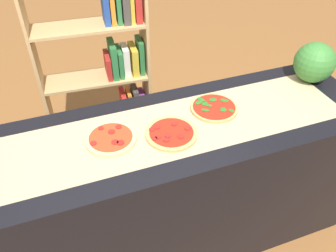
{
  "coord_description": "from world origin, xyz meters",
  "views": [
    {
      "loc": [
        -0.46,
        -1.25,
        2.09
      ],
      "look_at": [
        0.0,
        0.0,
        0.97
      ],
      "focal_mm": 36.7,
      "sensor_mm": 36.0,
      "label": 1
    }
  ],
  "objects_px": {
    "pizza_pepperoni_1": "(171,133)",
    "pizza_spinach_2": "(214,108)",
    "pizza_pepperoni_0": "(111,139)",
    "watermelon": "(314,62)",
    "bookshelf": "(111,76)"
  },
  "relations": [
    {
      "from": "bookshelf",
      "to": "pizza_pepperoni_0",
      "type": "bearing_deg",
      "value": -101.49
    },
    {
      "from": "pizza_pepperoni_0",
      "to": "pizza_spinach_2",
      "type": "relative_size",
      "value": 0.98
    },
    {
      "from": "watermelon",
      "to": "pizza_spinach_2",
      "type": "bearing_deg",
      "value": -173.99
    },
    {
      "from": "pizza_pepperoni_0",
      "to": "bookshelf",
      "type": "distance_m",
      "value": 0.91
    },
    {
      "from": "pizza_spinach_2",
      "to": "watermelon",
      "type": "xyz_separation_m",
      "value": [
        0.69,
        0.07,
        0.11
      ]
    },
    {
      "from": "watermelon",
      "to": "pizza_pepperoni_0",
      "type": "bearing_deg",
      "value": -174.17
    },
    {
      "from": "pizza_pepperoni_0",
      "to": "watermelon",
      "type": "bearing_deg",
      "value": 5.83
    },
    {
      "from": "pizza_pepperoni_0",
      "to": "pizza_spinach_2",
      "type": "bearing_deg",
      "value": 5.61
    },
    {
      "from": "pizza_spinach_2",
      "to": "bookshelf",
      "type": "relative_size",
      "value": 0.16
    },
    {
      "from": "pizza_pepperoni_1",
      "to": "pizza_spinach_2",
      "type": "relative_size",
      "value": 1.02
    },
    {
      "from": "pizza_pepperoni_1",
      "to": "watermelon",
      "type": "distance_m",
      "value": 1.0
    },
    {
      "from": "pizza_spinach_2",
      "to": "watermelon",
      "type": "bearing_deg",
      "value": 6.01
    },
    {
      "from": "pizza_spinach_2",
      "to": "watermelon",
      "type": "distance_m",
      "value": 0.7
    },
    {
      "from": "pizza_pepperoni_1",
      "to": "pizza_spinach_2",
      "type": "distance_m",
      "value": 0.32
    },
    {
      "from": "pizza_pepperoni_1",
      "to": "pizza_spinach_2",
      "type": "bearing_deg",
      "value": 22.1
    }
  ]
}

